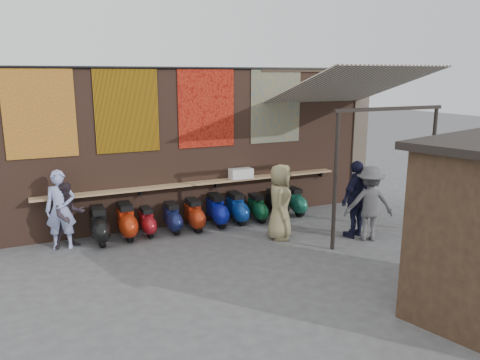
{
  "coord_description": "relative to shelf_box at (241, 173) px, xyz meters",
  "views": [
    {
      "loc": [
        -3.9,
        -8.72,
        3.82
      ],
      "look_at": [
        0.65,
        1.2,
        1.35
      ],
      "focal_mm": 35.0,
      "sensor_mm": 36.0,
      "label": 1
    }
  ],
  "objects": [
    {
      "name": "pier_right",
      "position": [
        4.02,
        0.4,
        0.74
      ],
      "size": [
        0.5,
        0.5,
        4.0
      ],
      "primitive_type": "cube",
      "color": "#4C4238",
      "rests_on": "ground"
    },
    {
      "name": "tapestry_multi",
      "position": [
        1.12,
        0.18,
        1.74
      ],
      "size": [
        1.5,
        0.02,
        2.0
      ],
      "primitive_type": "cube",
      "color": "#22567C",
      "rests_on": "brick_wall"
    },
    {
      "name": "brick_wall",
      "position": [
        -1.18,
        0.4,
        0.74
      ],
      "size": [
        10.0,
        0.4,
        4.0
      ],
      "primitive_type": "cube",
      "color": "brown",
      "rests_on": "ground"
    },
    {
      "name": "stall_sign",
      "position": [
        1.27,
        -5.45,
        0.73
      ],
      "size": [
        1.17,
        0.36,
        0.5
      ],
      "primitive_type": "cube",
      "rotation": [
        0.0,
        0.0,
        0.27
      ],
      "color": "gold",
      "rests_on": "market_stall"
    },
    {
      "name": "ground",
      "position": [
        -1.18,
        -2.3,
        -1.26
      ],
      "size": [
        70.0,
        70.0,
        0.0
      ],
      "primitive_type": "plane",
      "color": "#474749",
      "rests_on": "ground"
    },
    {
      "name": "scooter_stool_6",
      "position": [
        -0.25,
        -0.29,
        -0.86
      ],
      "size": [
        0.38,
        0.84,
        0.8
      ],
      "primitive_type": null,
      "color": "navy",
      "rests_on": "ground"
    },
    {
      "name": "tapestry_redgold",
      "position": [
        -4.78,
        0.18,
        1.74
      ],
      "size": [
        1.5,
        0.02,
        2.0
      ],
      "primitive_type": "cube",
      "color": "maroon",
      "rests_on": "brick_wall"
    },
    {
      "name": "hang_rail",
      "position": [
        -1.18,
        0.17,
        2.72
      ],
      "size": [
        9.5,
        0.06,
        0.06
      ],
      "primitive_type": "cylinder",
      "rotation": [
        0.0,
        1.57,
        0.0
      ],
      "color": "black",
      "rests_on": "brick_wall"
    },
    {
      "name": "scooter_stool_2",
      "position": [
        -2.62,
        -0.25,
        -0.92
      ],
      "size": [
        0.32,
        0.71,
        0.67
      ],
      "primitive_type": null,
      "color": "maroon",
      "rests_on": "ground"
    },
    {
      "name": "diner_left",
      "position": [
        -4.55,
        -0.3,
        -0.36
      ],
      "size": [
        0.73,
        0.56,
        1.78
      ],
      "primitive_type": "imported",
      "rotation": [
        0.0,
        0.0,
        -0.21
      ],
      "color": "#96A1DA",
      "rests_on": "ground"
    },
    {
      "name": "scooter_stool_5",
      "position": [
        -0.8,
        -0.27,
        -0.85
      ],
      "size": [
        0.38,
        0.85,
        0.81
      ],
      "primitive_type": null,
      "color": "#0E199A",
      "rests_on": "ground"
    },
    {
      "name": "awning_canvas",
      "position": [
        2.32,
        -1.4,
        2.29
      ],
      "size": [
        3.2,
        3.28,
        0.97
      ],
      "primitive_type": "cube",
      "rotation": [
        -0.28,
        0.0,
        0.0
      ],
      "color": "beige",
      "rests_on": "brick_wall"
    },
    {
      "name": "scooter_stool_0",
      "position": [
        -3.75,
        -0.35,
        -0.84
      ],
      "size": [
        0.4,
        0.88,
        0.84
      ],
      "primitive_type": null,
      "color": "black",
      "rests_on": "ground"
    },
    {
      "name": "tapestry_sun",
      "position": [
        -2.88,
        0.18,
        1.74
      ],
      "size": [
        1.5,
        0.02,
        2.0
      ],
      "primitive_type": "cube",
      "color": "#C47F0B",
      "rests_on": "brick_wall"
    },
    {
      "name": "scooter_stool_4",
      "position": [
        -1.45,
        -0.33,
        -0.87
      ],
      "size": [
        0.36,
        0.81,
        0.77
      ],
      "primitive_type": null,
      "color": "#99250D",
      "rests_on": "ground"
    },
    {
      "name": "scooter_stool_8",
      "position": [
        0.92,
        -0.32,
        -0.88
      ],
      "size": [
        0.36,
        0.8,
        0.76
      ],
      "primitive_type": null,
      "color": "black",
      "rests_on": "ground"
    },
    {
      "name": "tapestry_orange",
      "position": [
        -0.88,
        0.18,
        1.74
      ],
      "size": [
        1.5,
        0.02,
        2.0
      ],
      "primitive_type": "cube",
      "color": "#B82E17",
      "rests_on": "brick_wall"
    },
    {
      "name": "scooter_stool_9",
      "position": [
        1.53,
        -0.26,
        -0.88
      ],
      "size": [
        0.36,
        0.79,
        0.75
      ],
      "primitive_type": null,
      "color": "#165B47",
      "rests_on": "ground"
    },
    {
      "name": "scooter_stool_3",
      "position": [
        -2.0,
        -0.29,
        -0.89
      ],
      "size": [
        0.34,
        0.76,
        0.73
      ],
      "primitive_type": null,
      "color": "#121944",
      "rests_on": "ground"
    },
    {
      "name": "scooter_stool_1",
      "position": [
        -3.12,
        -0.27,
        -0.83
      ],
      "size": [
        0.4,
        0.89,
        0.84
      ],
      "primitive_type": null,
      "color": "#A7260C",
      "rests_on": "ground"
    },
    {
      "name": "shopper_grey",
      "position": [
        2.04,
        -2.73,
        -0.37
      ],
      "size": [
        1.31,
        1.09,
        1.77
      ],
      "primitive_type": "imported",
      "rotation": [
        0.0,
        0.0,
        2.7
      ],
      "color": "#504F54",
      "rests_on": "ground"
    },
    {
      "name": "shopper_tan",
      "position": [
        0.19,
        -1.79,
        -0.36
      ],
      "size": [
        0.93,
        1.05,
        1.8
      ],
      "primitive_type": "imported",
      "rotation": [
        0.0,
        0.0,
        1.06
      ],
      "color": "#867C55",
      "rests_on": "ground"
    },
    {
      "name": "awning_post_right",
      "position": [
        3.72,
        -2.9,
        0.29
      ],
      "size": [
        0.09,
        0.09,
        3.1
      ],
      "primitive_type": "cylinder",
      "color": "black",
      "rests_on": "ground"
    },
    {
      "name": "scooter_stool_7",
      "position": [
        0.32,
        -0.34,
        -0.9
      ],
      "size": [
        0.33,
        0.74,
        0.71
      ],
      "primitive_type": null,
      "color": "#0D4525",
      "rests_on": "ground"
    },
    {
      "name": "diner_right",
      "position": [
        -4.39,
        -0.3,
        -0.51
      ],
      "size": [
        0.83,
        0.71,
        1.49
      ],
      "primitive_type": "imported",
      "rotation": [
        0.0,
        0.0,
        0.22
      ],
      "color": "#2E232B",
      "rests_on": "ground"
    },
    {
      "name": "shopper_navy",
      "position": [
        1.91,
        -2.41,
        -0.33
      ],
      "size": [
        1.17,
        0.77,
        1.85
      ],
      "primitive_type": "imported",
      "rotation": [
        0.0,
        0.0,
        3.46
      ],
      "color": "black",
      "rests_on": "ground"
    },
    {
      "name": "awning_post_left",
      "position": [
        0.92,
        -2.9,
        0.29
      ],
      "size": [
        0.09,
        0.09,
        3.1
      ],
      "primitive_type": "cylinder",
      "color": "black",
      "rests_on": "ground"
    },
    {
      "name": "eating_counter",
      "position": [
        -1.18,
        0.03,
        -0.16
      ],
      "size": [
        8.0,
        0.32,
        0.05
      ],
      "primitive_type": "cube",
      "color": "#9E7A51",
      "rests_on": "brick_wall"
    },
    {
      "name": "awning_ledger",
      "position": [
        2.32,
        0.19,
        2.69
      ],
      "size": [
        3.3,
        0.08,
        0.12
      ],
      "primitive_type": "cube",
      "color": "#33261C",
      "rests_on": "brick_wall"
    },
    {
      "name": "shelf_box",
      "position": [
        0.0,
        0.0,
        0.0
      ],
      "size": [
        0.61,
        0.31,
        0.26
      ],
      "primitive_type": "cube",
      "color": "white",
      "rests_on": "eating_counter"
    },
    {
      "name": "awning_header",
      "position": [
        2.32,
        -2.9,
        1.82
      ],
      "size": [
        3.0,
        0.08,
        0.08
      ],
      "primitive_type": "cube",
      "color": "black",
      "rests_on": "awning_post_left"
    },
    {
      "name": "stall_shelf",
      "position": [
        1.27,
        -5.45,
        -0.26
      ],
      "size": [
        2.04,
        0.66,
        0.06
      ],
      "primitive_type": "cube",
      "rotation": [
        0.0,
        0.0,
        0.27
      ],
      "color": "#473321",
      "rests_on": "market_stall"
    }
  ]
}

